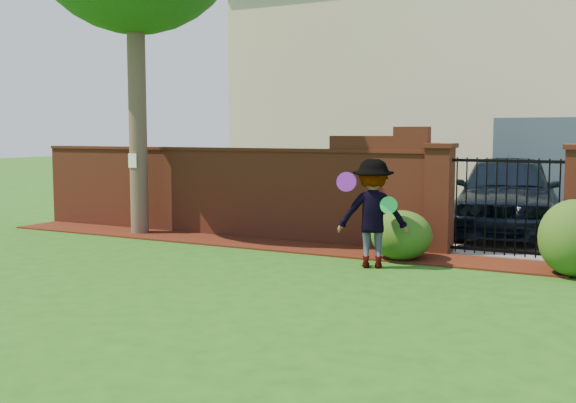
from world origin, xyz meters
The scene contains 14 objects.
ground centered at (0.00, 0.00, -0.01)m, with size 80.00×80.00×0.01m, color #1E5014.
mulch_bed centered at (-0.95, 3.34, 0.01)m, with size 11.10×1.08×0.03m, color #331109.
brick_wall centered at (-2.01, 4.00, 0.93)m, with size 8.70×0.31×2.16m.
pillar_left centered at (2.40, 4.00, 0.96)m, with size 0.50×0.50×1.88m.
iron_gate centered at (3.50, 4.00, 0.85)m, with size 1.78×0.03×1.60m.
driveway centered at (3.50, 8.00, 0.01)m, with size 3.20×8.00×0.01m, color gray.
house centered at (1.00, 12.00, 3.16)m, with size 12.40×6.40×6.30m.
car centered at (3.06, 6.62, 0.82)m, with size 1.94×4.83×1.65m, color black.
paper_notice centered at (-3.60, 3.21, 1.50)m, with size 0.20×0.01×0.28m, color white.
shrub_left centered at (2.04, 3.07, 0.41)m, with size 0.99×0.99×0.81m, color #1D4B16.
shrub_middle centered at (4.64, 3.00, 0.56)m, with size 1.01×1.01×1.11m, color #1D4B16.
man centered at (1.84, 2.28, 0.83)m, with size 1.07×0.62×1.66m, color gray.
frisbee_purple centered at (1.50, 2.05, 1.32)m, with size 0.30×0.30×0.03m, color purple.
frisbee_green centered at (2.11, 2.23, 0.98)m, with size 0.26×0.26×0.02m, color #1BD151.
Camera 1 is at (5.47, -7.48, 2.06)m, focal length 42.75 mm.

